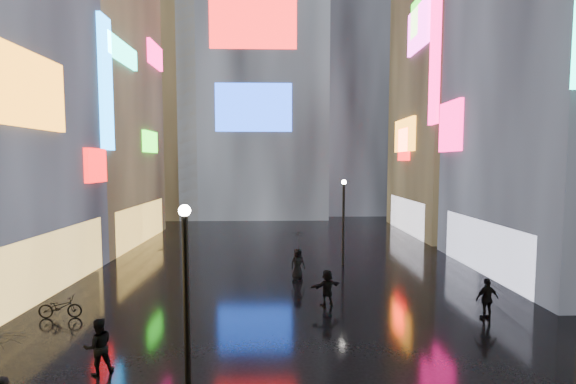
{
  "coord_description": "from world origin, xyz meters",
  "views": [
    {
      "loc": [
        -0.39,
        -3.96,
        6.22
      ],
      "look_at": [
        0.0,
        12.0,
        5.0
      ],
      "focal_mm": 24.0,
      "sensor_mm": 36.0,
      "label": 1
    }
  ],
  "objects_px": {
    "pedestrian_3": "(487,299)",
    "lamp_far": "(344,217)",
    "lamp_near": "(186,295)",
    "bicycle": "(60,307)"
  },
  "relations": [
    {
      "from": "bicycle",
      "to": "lamp_near",
      "type": "bearing_deg",
      "value": -135.27
    },
    {
      "from": "lamp_far",
      "to": "pedestrian_3",
      "type": "height_order",
      "value": "lamp_far"
    },
    {
      "from": "lamp_far",
      "to": "bicycle",
      "type": "height_order",
      "value": "lamp_far"
    },
    {
      "from": "pedestrian_3",
      "to": "bicycle",
      "type": "distance_m",
      "value": 17.06
    },
    {
      "from": "lamp_near",
      "to": "bicycle",
      "type": "relative_size",
      "value": 3.09
    },
    {
      "from": "lamp_near",
      "to": "pedestrian_3",
      "type": "distance_m",
      "value": 12.03
    },
    {
      "from": "lamp_far",
      "to": "bicycle",
      "type": "bearing_deg",
      "value": -148.46
    },
    {
      "from": "lamp_near",
      "to": "lamp_far",
      "type": "relative_size",
      "value": 1.0
    },
    {
      "from": "lamp_near",
      "to": "lamp_far",
      "type": "xyz_separation_m",
      "value": [
        6.23,
        13.64,
        0.0
      ]
    },
    {
      "from": "pedestrian_3",
      "to": "lamp_far",
      "type": "bearing_deg",
      "value": -70.62
    }
  ]
}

